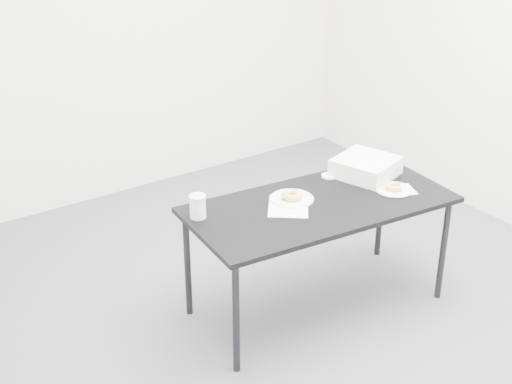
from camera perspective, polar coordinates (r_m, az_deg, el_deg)
floor at (r=4.28m, az=1.75°, el=-9.14°), size 4.00×4.00×0.00m
wall_back at (r=5.37m, az=-11.22°, el=13.40°), size 4.00×0.02×2.70m
table at (r=3.99m, az=5.12°, el=-1.50°), size 1.55×0.84×0.68m
scorecard at (r=3.91m, az=2.60°, el=-1.14°), size 0.34×0.35×0.00m
logo_patch at (r=4.02m, az=2.89°, el=-0.35°), size 0.06×0.06×0.00m
pen at (r=4.00m, az=2.73°, el=-0.43°), size 0.13×0.02×0.01m
napkin at (r=4.18m, az=11.55°, el=0.15°), size 0.19×0.19×0.00m
plate_near at (r=4.17m, az=10.96°, el=0.19°), size 0.21×0.21×0.01m
donut_near at (r=4.16m, az=10.98°, el=0.43°), size 0.14×0.14×0.03m
plate_far at (r=3.99m, az=2.87°, el=-0.54°), size 0.25×0.25×0.01m
donut_far at (r=3.98m, az=2.88°, el=-0.25°), size 0.12×0.12×0.04m
coffee_cup at (r=3.78m, az=-4.68°, el=-1.16°), size 0.09×0.09×0.13m
cup_lid at (r=4.28m, az=5.87°, el=1.29°), size 0.09×0.09×0.01m
bakery_box at (r=4.32m, az=8.77°, el=2.01°), size 0.41×0.41×0.11m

